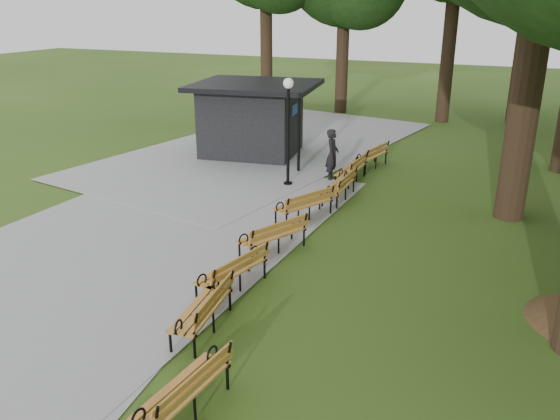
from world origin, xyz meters
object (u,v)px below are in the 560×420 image
at_px(bench_6, 304,204).
at_px(bench_9, 371,156).
at_px(kiosk, 251,119).
at_px(bench_4, 232,271).
at_px(person, 332,155).
at_px(bench_5, 272,235).
at_px(bench_7, 339,186).
at_px(bench_3, 202,309).
at_px(bench_8, 351,169).
at_px(lamp_post, 288,110).
at_px(bench_2, 182,391).

distance_m(bench_6, bench_9, 5.73).
distance_m(kiosk, bench_4, 11.12).
height_order(person, bench_5, person).
relative_size(kiosk, bench_7, 2.34).
bearing_deg(kiosk, bench_3, -76.39).
bearing_deg(bench_5, bench_8, -155.45).
bearing_deg(kiosk, lamp_post, -56.20).
bearing_deg(bench_9, bench_5, 9.87).
bearing_deg(bench_2, bench_5, -162.90).
height_order(bench_3, bench_8, same).
bearing_deg(bench_5, lamp_post, -136.06).
bearing_deg(lamp_post, bench_9, 58.38).
bearing_deg(bench_5, person, -149.37).
relative_size(kiosk, lamp_post, 1.30).
xyz_separation_m(kiosk, lamp_post, (2.83, -3.10, 1.05)).
bearing_deg(bench_6, bench_5, 28.38).
xyz_separation_m(bench_7, bench_8, (-0.20, 1.87, 0.00)).
xyz_separation_m(kiosk, bench_5, (4.53, -8.05, -0.95)).
xyz_separation_m(lamp_post, bench_4, (1.70, -7.01, -2.00)).
relative_size(bench_4, bench_7, 1.00).
height_order(person, bench_4, person).
distance_m(person, bench_3, 9.80).
bearing_deg(person, bench_3, 177.12).
bearing_deg(bench_4, bench_8, -167.84).
distance_m(bench_5, bench_6, 2.31).
xyz_separation_m(kiosk, bench_4, (4.53, -10.11, -0.95)).
bearing_deg(bench_8, bench_4, 1.29).
distance_m(bench_5, bench_9, 8.03).
height_order(lamp_post, bench_2, lamp_post).
bearing_deg(bench_8, person, -90.00).
bearing_deg(bench_5, bench_2, 36.61).
relative_size(bench_3, bench_6, 1.00).
bearing_deg(bench_8, bench_6, -0.85).
height_order(bench_4, bench_6, same).
bearing_deg(kiosk, bench_7, -47.28).
bearing_deg(bench_5, bench_3, 28.99).
xyz_separation_m(bench_4, bench_6, (-0.12, 4.37, 0.00)).
height_order(bench_4, bench_8, same).
height_order(bench_6, bench_7, same).
distance_m(person, kiosk, 4.42).
relative_size(bench_6, bench_7, 1.00).
xyz_separation_m(bench_8, bench_9, (0.15, 1.94, 0.00)).
bearing_deg(bench_3, kiosk, -165.03).
bearing_deg(bench_8, bench_9, 177.23).
distance_m(bench_8, bench_9, 1.94).
height_order(person, bench_9, person).
bearing_deg(person, bench_8, -99.44).
bearing_deg(person, bench_5, 177.73).
distance_m(bench_7, bench_8, 1.88).
bearing_deg(bench_3, bench_8, 173.92).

